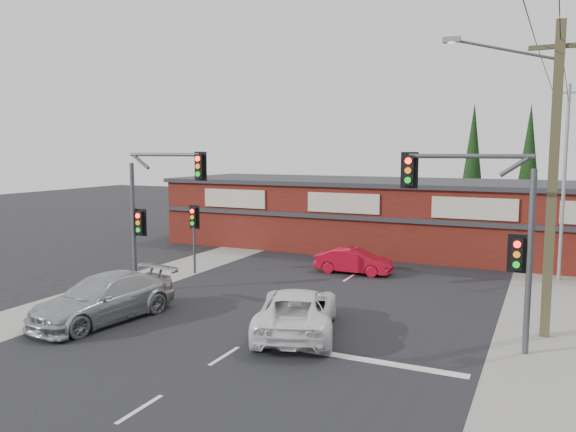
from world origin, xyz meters
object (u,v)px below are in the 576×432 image
at_px(silver_suv, 104,298).
at_px(shop_building, 380,214).
at_px(red_sedan, 354,261).
at_px(white_suv, 297,311).
at_px(utility_pole, 549,170).

bearing_deg(silver_suv, shop_building, 84.47).
bearing_deg(red_sedan, silver_suv, 152.00).
bearing_deg(red_sedan, shop_building, 5.03).
relative_size(white_suv, utility_pole, 0.53).
height_order(white_suv, utility_pole, utility_pole).
bearing_deg(silver_suv, red_sedan, 72.00).
bearing_deg(red_sedan, white_suv, -174.28).
distance_m(white_suv, red_sedan, 9.50).
height_order(shop_building, utility_pole, utility_pole).
relative_size(silver_suv, shop_building, 0.20).
height_order(red_sedan, utility_pole, utility_pole).
distance_m(silver_suv, shop_building, 19.38).
xyz_separation_m(silver_suv, red_sedan, (5.58, 11.14, -0.19)).
height_order(silver_suv, utility_pole, utility_pole).
bearing_deg(shop_building, silver_suv, -104.15).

